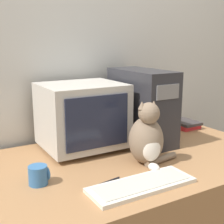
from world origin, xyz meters
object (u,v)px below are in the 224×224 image
at_px(computer_tower, 142,106).
at_px(book_stack, 185,124).
at_px(cat, 147,138).
at_px(pen, 106,182).
at_px(mug, 39,175).
at_px(crt_monitor, 82,116).
at_px(keyboard, 142,185).

distance_m(computer_tower, book_stack, 0.50).
height_order(cat, book_stack, cat).
distance_m(pen, mug, 0.30).
height_order(computer_tower, book_stack, computer_tower).
relative_size(crt_monitor, mug, 5.01).
xyz_separation_m(pen, mug, (-0.26, 0.14, 0.04)).
bearing_deg(keyboard, cat, 49.15).
height_order(cat, mug, cat).
height_order(cat, pen, cat).
bearing_deg(mug, book_stack, 16.53).
bearing_deg(keyboard, crt_monitor, 91.05).
bearing_deg(book_stack, mug, -163.47).
xyz_separation_m(keyboard, pen, (-0.12, 0.11, -0.01)).
bearing_deg(mug, crt_monitor, 41.74).
distance_m(computer_tower, pen, 0.67).
xyz_separation_m(book_stack, mug, (-1.19, -0.35, 0.02)).
xyz_separation_m(crt_monitor, cat, (0.19, -0.37, -0.06)).
distance_m(crt_monitor, pen, 0.51).
distance_m(crt_monitor, cat, 0.42).
bearing_deg(crt_monitor, pen, -102.75).
bearing_deg(cat, mug, -170.95).
distance_m(keyboard, cat, 0.30).
distance_m(book_stack, mug, 1.24).
relative_size(computer_tower, mug, 5.34).
distance_m(crt_monitor, book_stack, 0.84).
height_order(keyboard, book_stack, book_stack).
bearing_deg(cat, computer_tower, 73.11).
bearing_deg(mug, cat, -4.99).
bearing_deg(book_stack, keyboard, -143.47).
relative_size(crt_monitor, pen, 2.94).
bearing_deg(keyboard, pen, 136.63).
distance_m(computer_tower, keyboard, 0.67).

